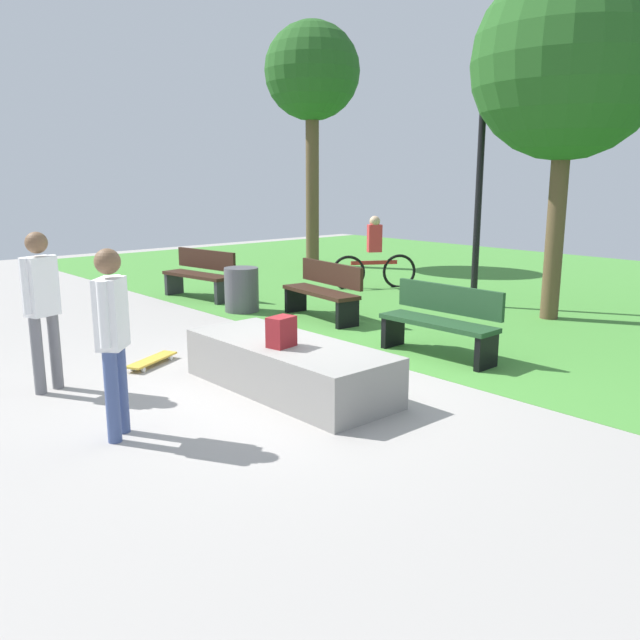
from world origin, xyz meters
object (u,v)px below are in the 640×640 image
object	(u,v)px
tree_slender_maple	(312,75)
tree_tall_oak	(568,63)
skater_performing_trick	(42,300)
trash_bin	(242,290)
park_bench_center_lawn	(441,320)
park_bench_far_right	(324,290)
cyclist_on_bicycle	(374,258)
skater_watching	(112,330)
concrete_ledge	(289,366)
park_bench_by_oak	(200,273)
skateboard_by_ledge	(152,360)
lamp_post	(481,157)
backpack_on_ledge	(281,332)

from	to	relation	value
tree_slender_maple	tree_tall_oak	bearing A→B (deg)	-10.80
skater_performing_trick	tree_slender_maple	size ratio (longest dim) A/B	0.28
trash_bin	skater_performing_trick	bearing A→B (deg)	-61.94
trash_bin	park_bench_center_lawn	bearing A→B (deg)	3.45
park_bench_far_right	cyclist_on_bicycle	world-z (taller)	cyclist_on_bicycle
skater_watching	park_bench_center_lawn	world-z (taller)	skater_watching
concrete_ledge	park_bench_by_oak	xyz separation A→B (m)	(-5.38, 2.21, 0.22)
park_bench_far_right	park_bench_center_lawn	bearing A→B (deg)	-8.38
park_bench_by_oak	skateboard_by_ledge	bearing A→B (deg)	-39.11
tree_slender_maple	lamp_post	bearing A→B (deg)	-13.58
skater_watching	trash_bin	world-z (taller)	skater_watching
park_bench_by_oak	park_bench_far_right	world-z (taller)	same
park_bench_center_lawn	park_bench_far_right	xyz separation A→B (m)	(-2.67, 0.39, 0.00)
skater_performing_trick	cyclist_on_bicycle	distance (m)	7.85
park_bench_far_right	tree_tall_oak	xyz separation A→B (m)	(2.42, 2.78, 3.45)
park_bench_center_lawn	tree_slender_maple	size ratio (longest dim) A/B	0.27
tree_slender_maple	tree_tall_oak	xyz separation A→B (m)	(7.54, -1.44, -0.80)
concrete_ledge	backpack_on_ledge	world-z (taller)	backpack_on_ledge
concrete_ledge	cyclist_on_bicycle	size ratio (longest dim) A/B	1.58
tree_slender_maple	tree_tall_oak	distance (m)	7.72
park_bench_center_lawn	tree_tall_oak	distance (m)	4.70
park_bench_center_lawn	cyclist_on_bicycle	size ratio (longest dim) A/B	1.00
concrete_ledge	lamp_post	world-z (taller)	lamp_post
park_bench_by_oak	park_bench_far_right	xyz separation A→B (m)	(2.94, 0.50, 0.00)
concrete_ledge	skater_watching	world-z (taller)	skater_watching
skater_performing_trick	tree_slender_maple	world-z (taller)	tree_slender_maple
park_bench_far_right	cyclist_on_bicycle	distance (m)	3.24
park_bench_far_right	trash_bin	bearing A→B (deg)	-155.35
concrete_ledge	skater_watching	distance (m)	2.08
park_bench_center_lawn	tree_tall_oak	world-z (taller)	tree_tall_oak
backpack_on_ledge	tree_slender_maple	distance (m)	11.18
park_bench_far_right	trash_bin	distance (m)	1.54
backpack_on_ledge	park_bench_far_right	distance (m)	3.83
skater_performing_trick	tree_slender_maple	bearing A→B (deg)	123.49
trash_bin	skateboard_by_ledge	bearing A→B (deg)	-54.04
concrete_ledge	backpack_on_ledge	xyz separation A→B (m)	(0.09, -0.16, 0.42)
skater_watching	tree_tall_oak	distance (m)	8.00
concrete_ledge	trash_bin	world-z (taller)	trash_bin
concrete_ledge	trash_bin	xyz separation A→B (m)	(-3.83, 2.07, 0.11)
skateboard_by_ledge	park_bench_by_oak	distance (m)	4.57
skateboard_by_ledge	tree_slender_maple	distance (m)	10.58
park_bench_center_lawn	park_bench_far_right	size ratio (longest dim) A/B	0.98
skater_performing_trick	skater_watching	xyz separation A→B (m)	(1.71, 0.00, -0.02)
park_bench_far_right	lamp_post	bearing A→B (deg)	70.64
concrete_ledge	lamp_post	distance (m)	6.11
skater_watching	lamp_post	size ratio (longest dim) A/B	0.39
concrete_ledge	cyclist_on_bicycle	xyz separation A→B (m)	(-4.02, 5.53, 0.37)
park_bench_far_right	tree_slender_maple	distance (m)	7.88
park_bench_by_oak	lamp_post	xyz separation A→B (m)	(3.91, 3.24, 2.12)
cyclist_on_bicycle	park_bench_center_lawn	bearing A→B (deg)	-37.13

